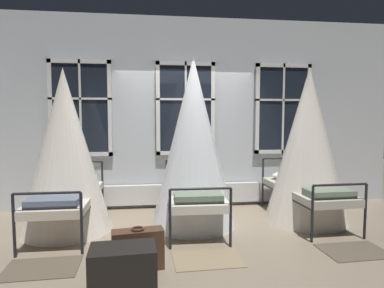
# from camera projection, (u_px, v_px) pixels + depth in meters

# --- Properties ---
(ground) EXTENTS (17.13, 17.13, 0.00)m
(ground) POSITION_uv_depth(u_px,v_px,m) (192.00, 223.00, 5.24)
(ground) COLOR gray
(back_wall_with_windows) EXTENTS (8.07, 0.10, 3.48)m
(back_wall_with_windows) POSITION_uv_depth(u_px,v_px,m) (185.00, 113.00, 6.17)
(back_wall_with_windows) COLOR silver
(back_wall_with_windows) RESTS_ON ground
(window_bank) EXTENTS (4.79, 0.10, 2.60)m
(window_bank) POSITION_uv_depth(u_px,v_px,m) (186.00, 149.00, 6.10)
(window_bank) COLOR black
(window_bank) RESTS_ON ground
(cot_first) EXTENTS (1.30, 1.85, 2.38)m
(cot_first) POSITION_uv_depth(u_px,v_px,m) (65.00, 153.00, 4.81)
(cot_first) COLOR black
(cot_first) RESTS_ON ground
(cot_second) EXTENTS (1.30, 1.87, 2.57)m
(cot_second) POSITION_uv_depth(u_px,v_px,m) (193.00, 145.00, 5.04)
(cot_second) COLOR black
(cot_second) RESTS_ON ground
(cot_third) EXTENTS (1.30, 1.87, 2.45)m
(cot_third) POSITION_uv_depth(u_px,v_px,m) (307.00, 147.00, 5.29)
(cot_third) COLOR black
(cot_third) RESTS_ON ground
(rug_first) EXTENTS (0.82, 0.59, 0.01)m
(rug_first) POSITION_uv_depth(u_px,v_px,m) (42.00, 268.00, 3.66)
(rug_first) COLOR brown
(rug_first) RESTS_ON ground
(rug_second) EXTENTS (0.82, 0.58, 0.01)m
(rug_second) POSITION_uv_depth(u_px,v_px,m) (207.00, 259.00, 3.89)
(rug_second) COLOR #8E7A5B
(rug_second) RESTS_ON ground
(rug_third) EXTENTS (0.82, 0.59, 0.01)m
(rug_third) POSITION_uv_depth(u_px,v_px,m) (354.00, 251.00, 4.13)
(rug_third) COLOR brown
(rug_third) RESTS_ON ground
(suitcase_dark) EXTENTS (0.58, 0.28, 0.47)m
(suitcase_dark) POSITION_uv_depth(u_px,v_px,m) (138.00, 249.00, 3.64)
(suitcase_dark) COLOR #472D1E
(suitcase_dark) RESTS_ON ground
(travel_trunk) EXTENTS (0.66, 0.44, 0.41)m
(travel_trunk) POSITION_uv_depth(u_px,v_px,m) (123.00, 268.00, 3.23)
(travel_trunk) COLOR black
(travel_trunk) RESTS_ON ground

